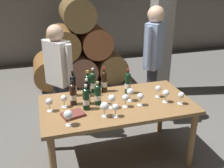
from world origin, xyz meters
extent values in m
plane|color=#66635E|center=(0.00, 0.00, 0.00)|extent=(14.00, 14.00, 0.00)
cube|color=gray|center=(0.00, 4.20, 1.40)|extent=(10.00, 0.24, 2.80)
cylinder|color=brown|center=(-0.63, 2.60, 0.30)|extent=(0.60, 0.90, 0.60)
cylinder|color=brown|center=(0.00, 2.60, 0.30)|extent=(0.60, 0.90, 0.60)
cylinder|color=brown|center=(0.63, 2.60, 0.30)|extent=(0.60, 0.90, 0.60)
cylinder|color=brown|center=(-0.32, 2.60, 0.85)|extent=(0.60, 0.90, 0.60)
cylinder|color=brown|center=(0.32, 2.60, 0.85)|extent=(0.60, 0.90, 0.60)
cylinder|color=brown|center=(0.00, 2.60, 1.39)|extent=(0.60, 0.90, 0.60)
cube|color=gray|center=(1.30, 1.60, 1.30)|extent=(0.32, 0.32, 2.60)
cube|color=olive|center=(0.00, 0.00, 0.74)|extent=(1.70, 0.90, 0.04)
cylinder|color=olive|center=(-0.77, -0.39, 0.36)|extent=(0.07, 0.07, 0.72)
cylinder|color=olive|center=(0.77, -0.39, 0.36)|extent=(0.07, 0.07, 0.72)
cylinder|color=olive|center=(-0.77, 0.39, 0.36)|extent=(0.07, 0.07, 0.72)
cylinder|color=olive|center=(0.77, 0.39, 0.36)|extent=(0.07, 0.07, 0.72)
cylinder|color=black|center=(-0.27, 0.27, 0.87)|extent=(0.07, 0.07, 0.22)
sphere|color=black|center=(-0.27, 0.27, 0.99)|extent=(0.07, 0.07, 0.07)
cylinder|color=black|center=(-0.27, 0.27, 1.02)|extent=(0.03, 0.03, 0.07)
cylinder|color=gold|center=(-0.27, 0.27, 1.07)|extent=(0.03, 0.03, 0.03)
cylinder|color=silver|center=(-0.27, 0.27, 0.86)|extent=(0.07, 0.07, 0.07)
cylinder|color=black|center=(-0.47, 0.10, 0.86)|extent=(0.07, 0.07, 0.20)
sphere|color=black|center=(-0.47, 0.10, 0.97)|extent=(0.07, 0.07, 0.07)
cylinder|color=black|center=(-0.47, 0.10, 1.00)|extent=(0.03, 0.03, 0.06)
cylinder|color=black|center=(-0.47, 0.10, 1.04)|extent=(0.03, 0.03, 0.02)
cylinder|color=silver|center=(-0.47, 0.10, 0.85)|extent=(0.07, 0.07, 0.06)
cylinder|color=#19381E|center=(-0.20, 0.34, 0.87)|extent=(0.07, 0.07, 0.22)
sphere|color=#19381E|center=(-0.20, 0.34, 0.99)|extent=(0.07, 0.07, 0.07)
cylinder|color=#19381E|center=(-0.20, 0.34, 1.02)|extent=(0.03, 0.03, 0.07)
cylinder|color=silver|center=(-0.20, 0.34, 1.06)|extent=(0.03, 0.03, 0.03)
cylinder|color=silver|center=(-0.20, 0.34, 0.86)|extent=(0.07, 0.07, 0.07)
cylinder|color=black|center=(-0.36, -0.05, 0.86)|extent=(0.07, 0.07, 0.20)
sphere|color=black|center=(-0.36, -0.05, 0.97)|extent=(0.07, 0.07, 0.07)
cylinder|color=black|center=(-0.36, -0.05, 0.99)|extent=(0.03, 0.03, 0.06)
cylinder|color=silver|center=(-0.36, -0.05, 1.03)|extent=(0.03, 0.03, 0.02)
cylinder|color=silver|center=(-0.36, -0.05, 0.85)|extent=(0.07, 0.07, 0.06)
cylinder|color=black|center=(-0.44, 0.33, 0.87)|extent=(0.07, 0.07, 0.22)
sphere|color=black|center=(-0.44, 0.33, 0.98)|extent=(0.07, 0.07, 0.07)
cylinder|color=black|center=(-0.44, 0.33, 1.01)|extent=(0.03, 0.03, 0.07)
cylinder|color=black|center=(-0.44, 0.33, 1.06)|extent=(0.03, 0.03, 0.02)
cylinder|color=silver|center=(-0.44, 0.33, 0.86)|extent=(0.07, 0.07, 0.07)
cylinder|color=black|center=(-0.21, 0.03, 0.86)|extent=(0.07, 0.07, 0.19)
sphere|color=black|center=(-0.21, 0.03, 0.96)|extent=(0.07, 0.07, 0.07)
cylinder|color=black|center=(-0.21, 0.03, 0.98)|extent=(0.03, 0.03, 0.06)
cylinder|color=tan|center=(-0.21, 0.03, 1.02)|extent=(0.03, 0.03, 0.02)
cylinder|color=silver|center=(-0.21, 0.03, 0.85)|extent=(0.07, 0.07, 0.06)
cylinder|color=black|center=(-0.32, 0.08, 0.87)|extent=(0.07, 0.07, 0.21)
sphere|color=black|center=(-0.32, 0.08, 0.98)|extent=(0.07, 0.07, 0.07)
cylinder|color=black|center=(-0.32, 0.08, 1.00)|extent=(0.03, 0.03, 0.07)
cylinder|color=silver|center=(-0.32, 0.08, 1.05)|extent=(0.03, 0.03, 0.02)
cylinder|color=silver|center=(-0.32, 0.08, 0.85)|extent=(0.07, 0.07, 0.06)
cylinder|color=black|center=(-0.06, 0.34, 0.87)|extent=(0.07, 0.07, 0.22)
sphere|color=black|center=(-0.06, 0.34, 0.98)|extent=(0.07, 0.07, 0.07)
cylinder|color=black|center=(-0.06, 0.34, 1.01)|extent=(0.03, 0.03, 0.07)
cylinder|color=#B21E23|center=(-0.06, 0.34, 1.06)|extent=(0.03, 0.03, 0.02)
cylinder|color=silver|center=(-0.06, 0.34, 0.86)|extent=(0.07, 0.07, 0.07)
cylinder|color=black|center=(0.20, 0.21, 0.87)|extent=(0.07, 0.07, 0.22)
sphere|color=black|center=(0.20, 0.21, 0.99)|extent=(0.07, 0.07, 0.07)
cylinder|color=black|center=(0.20, 0.21, 1.02)|extent=(0.03, 0.03, 0.07)
cylinder|color=#B21E23|center=(0.20, 0.21, 1.06)|extent=(0.03, 0.03, 0.03)
cylinder|color=silver|center=(0.20, 0.21, 0.86)|extent=(0.07, 0.07, 0.07)
cylinder|color=white|center=(0.16, 0.01, 0.76)|extent=(0.06, 0.06, 0.00)
cylinder|color=white|center=(0.16, 0.01, 0.80)|extent=(0.01, 0.01, 0.07)
sphere|color=white|center=(0.16, 0.01, 0.87)|extent=(0.08, 0.08, 0.08)
cylinder|color=white|center=(-0.58, 0.07, 0.76)|extent=(0.06, 0.06, 0.00)
cylinder|color=white|center=(-0.58, 0.07, 0.80)|extent=(0.01, 0.01, 0.07)
sphere|color=white|center=(-0.58, 0.07, 0.87)|extent=(0.07, 0.07, 0.07)
cylinder|color=white|center=(0.53, -0.13, 0.76)|extent=(0.06, 0.06, 0.00)
cylinder|color=white|center=(0.53, -0.13, 0.80)|extent=(0.01, 0.01, 0.07)
sphere|color=white|center=(0.53, -0.13, 0.87)|extent=(0.08, 0.08, 0.08)
cylinder|color=white|center=(-0.09, -0.10, 0.76)|extent=(0.06, 0.06, 0.00)
cylinder|color=white|center=(-0.09, -0.10, 0.80)|extent=(0.01, 0.01, 0.07)
sphere|color=white|center=(-0.09, -0.10, 0.88)|extent=(0.08, 0.08, 0.08)
cylinder|color=white|center=(0.06, -0.11, 0.76)|extent=(0.06, 0.06, 0.00)
cylinder|color=white|center=(0.06, -0.11, 0.80)|extent=(0.01, 0.01, 0.07)
sphere|color=white|center=(0.06, -0.11, 0.87)|extent=(0.07, 0.07, 0.07)
cylinder|color=white|center=(0.67, -0.22, 0.76)|extent=(0.06, 0.06, 0.00)
cylinder|color=white|center=(0.67, -0.22, 0.80)|extent=(0.01, 0.01, 0.07)
sphere|color=white|center=(0.67, -0.22, 0.87)|extent=(0.07, 0.07, 0.07)
cylinder|color=white|center=(0.23, -0.12, 0.76)|extent=(0.06, 0.06, 0.00)
cylinder|color=white|center=(0.23, -0.12, 0.80)|extent=(0.01, 0.01, 0.07)
sphere|color=white|center=(0.23, -0.12, 0.87)|extent=(0.07, 0.07, 0.07)
cylinder|color=white|center=(-0.21, -0.25, 0.76)|extent=(0.06, 0.06, 0.00)
cylinder|color=white|center=(-0.21, -0.25, 0.80)|extent=(0.01, 0.01, 0.07)
sphere|color=white|center=(-0.21, -0.25, 0.88)|extent=(0.09, 0.09, 0.09)
cylinder|color=white|center=(0.51, 0.01, 0.76)|extent=(0.06, 0.06, 0.00)
cylinder|color=white|center=(0.51, 0.01, 0.80)|extent=(0.01, 0.01, 0.07)
sphere|color=white|center=(0.51, 0.01, 0.87)|extent=(0.07, 0.07, 0.07)
cylinder|color=white|center=(-0.74, 0.02, 0.76)|extent=(0.06, 0.06, 0.00)
cylinder|color=white|center=(-0.74, 0.02, 0.80)|extent=(0.01, 0.01, 0.07)
sphere|color=white|center=(-0.74, 0.02, 0.87)|extent=(0.08, 0.08, 0.08)
cylinder|color=white|center=(-0.58, -0.31, 0.76)|extent=(0.06, 0.06, 0.00)
cylinder|color=white|center=(-0.58, -0.31, 0.80)|extent=(0.01, 0.01, 0.07)
sphere|color=white|center=(-0.58, -0.31, 0.88)|extent=(0.09, 0.09, 0.09)
cylinder|color=white|center=(-0.10, -0.28, 0.76)|extent=(0.06, 0.06, 0.00)
cylinder|color=white|center=(-0.10, -0.28, 0.80)|extent=(0.01, 0.01, 0.07)
sphere|color=white|center=(-0.10, -0.28, 0.87)|extent=(0.07, 0.07, 0.07)
cube|color=brown|center=(-0.51, -0.14, 0.77)|extent=(0.25, 0.21, 0.03)
cylinder|color=#383842|center=(0.81, 0.79, 0.43)|extent=(0.11, 0.11, 0.85)
cylinder|color=#383842|center=(0.73, 0.71, 0.43)|extent=(0.11, 0.11, 0.85)
cube|color=#8499BC|center=(0.77, 0.75, 1.17)|extent=(0.35, 0.35, 0.64)
cylinder|color=#8499BC|center=(0.92, 0.90, 1.21)|extent=(0.08, 0.08, 0.54)
cylinder|color=#8499BC|center=(0.62, 0.60, 1.21)|extent=(0.08, 0.08, 0.54)
sphere|color=tan|center=(0.77, 0.75, 1.60)|extent=(0.23, 0.23, 0.23)
cylinder|color=#383842|center=(-0.60, 0.76, 0.38)|extent=(0.11, 0.11, 0.77)
cylinder|color=#383842|center=(-0.53, 0.68, 0.38)|extent=(0.11, 0.11, 0.77)
cube|color=silver|center=(-0.57, 0.72, 1.06)|extent=(0.34, 0.36, 0.58)
cylinder|color=silver|center=(-0.70, 0.88, 1.08)|extent=(0.08, 0.08, 0.49)
cylinder|color=silver|center=(-0.44, 0.56, 1.08)|extent=(0.08, 0.08, 0.49)
sphere|color=tan|center=(-0.57, 0.72, 1.44)|extent=(0.21, 0.21, 0.21)
camera|label=1|loc=(-0.78, -2.47, 2.11)|focal=41.50mm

